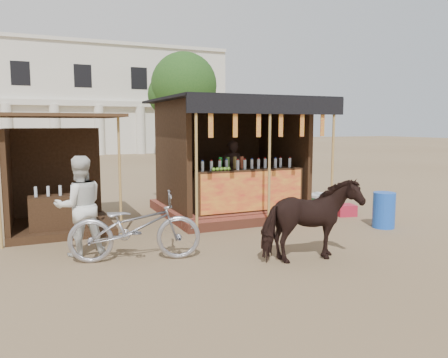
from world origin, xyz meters
TOP-DOWN VIEW (x-y plane):
  - ground at (0.00, 0.00)m, footprint 120.00×120.00m
  - main_stall at (1.00, 3.36)m, footprint 3.60×3.61m
  - secondary_stall at (-3.17, 3.24)m, footprint 2.40×2.40m
  - cow at (0.52, -0.64)m, footprint 1.61×0.80m
  - motorbike at (-2.02, 0.53)m, footprint 2.20×1.20m
  - bystander at (-2.79, 1.20)m, footprint 0.88×0.73m
  - blue_barrel at (3.30, 0.68)m, footprint 0.57×0.57m
  - red_crate at (3.36, 2.00)m, footprint 0.53×0.51m
  - cooler at (3.00, 2.60)m, footprint 0.76×0.66m
  - background_building at (-2.00, 29.94)m, footprint 26.00×7.45m
  - tree at (5.81, 22.14)m, footprint 4.50×4.40m

SIDE VIEW (x-z plane):
  - ground at x=0.00m, z-range 0.00..0.00m
  - red_crate at x=3.36m, z-range 0.00..0.27m
  - cooler at x=3.00m, z-range 0.00..0.46m
  - blue_barrel at x=3.30m, z-range 0.00..0.75m
  - motorbike at x=-2.02m, z-range 0.00..1.10m
  - cow at x=0.52m, z-range 0.00..1.33m
  - bystander at x=-2.79m, z-range 0.00..1.67m
  - secondary_stall at x=-3.17m, z-range -0.34..2.04m
  - main_stall at x=1.00m, z-range -0.37..2.41m
  - background_building at x=-2.00m, z-range -0.11..8.07m
  - tree at x=5.81m, z-range 1.13..8.13m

